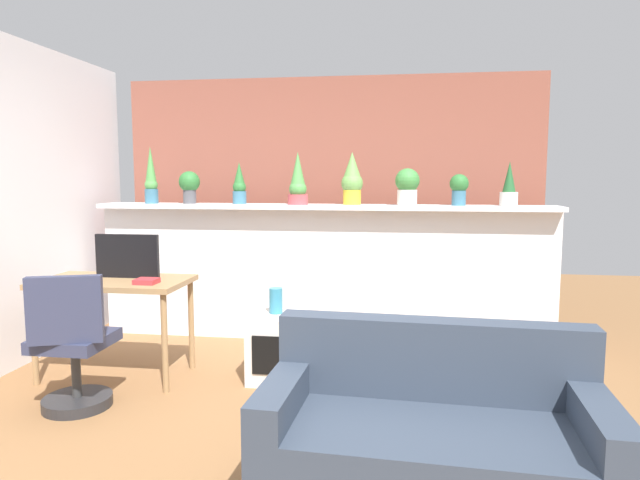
# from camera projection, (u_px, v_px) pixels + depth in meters

# --- Properties ---
(ground_plane) EXTENTS (12.00, 12.00, 0.00)m
(ground_plane) POSITION_uv_depth(u_px,v_px,m) (273.00, 438.00, 3.23)
(ground_plane) COLOR brown
(divider_wall) EXTENTS (4.17, 0.16, 1.22)m
(divider_wall) POSITION_uv_depth(u_px,v_px,m) (321.00, 275.00, 5.13)
(divider_wall) COLOR silver
(divider_wall) RESTS_ON ground
(plant_shelf) EXTENTS (4.17, 0.36, 0.04)m
(plant_shelf) POSITION_uv_depth(u_px,v_px,m) (321.00, 207.00, 5.02)
(plant_shelf) COLOR silver
(plant_shelf) RESTS_ON divider_wall
(brick_wall_behind) EXTENTS (4.17, 0.10, 2.50)m
(brick_wall_behind) POSITION_uv_depth(u_px,v_px,m) (330.00, 203.00, 5.65)
(brick_wall_behind) COLOR brown
(brick_wall_behind) RESTS_ON ground
(potted_plant_0) EXTENTS (0.12, 0.12, 0.53)m
(potted_plant_0) POSITION_uv_depth(u_px,v_px,m) (151.00, 178.00, 5.19)
(potted_plant_0) COLOR #386B84
(potted_plant_0) RESTS_ON plant_shelf
(potted_plant_1) EXTENTS (0.20, 0.20, 0.30)m
(potted_plant_1) POSITION_uv_depth(u_px,v_px,m) (189.00, 185.00, 5.18)
(potted_plant_1) COLOR #4C4C51
(potted_plant_1) RESTS_ON plant_shelf
(potted_plant_2) EXTENTS (0.13, 0.13, 0.39)m
(potted_plant_2) POSITION_uv_depth(u_px,v_px,m) (239.00, 185.00, 5.13)
(potted_plant_2) COLOR #386B84
(potted_plant_2) RESTS_ON plant_shelf
(potted_plant_3) EXTENTS (0.18, 0.18, 0.47)m
(potted_plant_3) POSITION_uv_depth(u_px,v_px,m) (298.00, 183.00, 4.99)
(potted_plant_3) COLOR #B7474C
(potted_plant_3) RESTS_ON plant_shelf
(potted_plant_4) EXTENTS (0.20, 0.20, 0.47)m
(potted_plant_4) POSITION_uv_depth(u_px,v_px,m) (352.00, 179.00, 4.98)
(potted_plant_4) COLOR gold
(potted_plant_4) RESTS_ON plant_shelf
(potted_plant_5) EXTENTS (0.21, 0.21, 0.32)m
(potted_plant_5) POSITION_uv_depth(u_px,v_px,m) (407.00, 186.00, 4.85)
(potted_plant_5) COLOR silver
(potted_plant_5) RESTS_ON plant_shelf
(potted_plant_6) EXTENTS (0.16, 0.16, 0.27)m
(potted_plant_6) POSITION_uv_depth(u_px,v_px,m) (459.00, 188.00, 4.83)
(potted_plant_6) COLOR #386B84
(potted_plant_6) RESTS_ON plant_shelf
(potted_plant_7) EXTENTS (0.15, 0.15, 0.38)m
(potted_plant_7) POSITION_uv_depth(u_px,v_px,m) (509.00, 187.00, 4.78)
(potted_plant_7) COLOR silver
(potted_plant_7) RESTS_ON plant_shelf
(desk) EXTENTS (1.10, 0.60, 0.75)m
(desk) POSITION_uv_depth(u_px,v_px,m) (114.00, 290.00, 4.16)
(desk) COLOR #99754C
(desk) RESTS_ON ground
(tv_monitor) EXTENTS (0.50, 0.04, 0.33)m
(tv_monitor) POSITION_uv_depth(u_px,v_px,m) (127.00, 256.00, 4.20)
(tv_monitor) COLOR black
(tv_monitor) RESTS_ON desk
(office_chair) EXTENTS (0.50, 0.51, 0.91)m
(office_chair) POSITION_uv_depth(u_px,v_px,m) (73.00, 352.00, 3.57)
(office_chair) COLOR #262628
(office_chair) RESTS_ON ground
(side_cube_shelf) EXTENTS (0.40, 0.41, 0.50)m
(side_cube_shelf) POSITION_uv_depth(u_px,v_px,m) (277.00, 347.00, 4.13)
(side_cube_shelf) COLOR silver
(side_cube_shelf) RESTS_ON ground
(vase_on_shelf) EXTENTS (0.10, 0.10, 0.19)m
(vase_on_shelf) POSITION_uv_depth(u_px,v_px,m) (276.00, 301.00, 4.13)
(vase_on_shelf) COLOR teal
(vase_on_shelf) RESTS_ON side_cube_shelf
(book_on_desk) EXTENTS (0.15, 0.14, 0.04)m
(book_on_desk) POSITION_uv_depth(u_px,v_px,m) (147.00, 281.00, 3.97)
(book_on_desk) COLOR #B22D33
(book_on_desk) RESTS_ON desk
(couch) EXTENTS (1.60, 0.84, 0.80)m
(couch) POSITION_uv_depth(u_px,v_px,m) (431.00, 441.00, 2.59)
(couch) COLOR #333D4C
(couch) RESTS_ON ground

